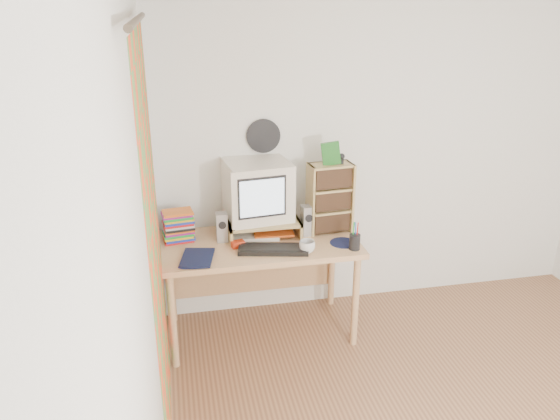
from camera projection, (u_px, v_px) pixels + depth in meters
name	position (u px, v px, depth m)	size (l,w,h in m)	color
back_wall	(381.00, 153.00, 4.23)	(3.50, 3.50, 0.00)	white
left_wall	(144.00, 282.00, 2.30)	(3.50, 3.50, 0.00)	white
curtain	(156.00, 254.00, 2.78)	(2.20, 2.20, 0.00)	#EC4921
wall_disc	(263.00, 136.00, 3.97)	(0.25, 0.25, 0.02)	black
desk	(258.00, 255.00, 3.99)	(1.40, 0.70, 0.75)	#DEAD77
monitor_riser	(263.00, 224.00, 3.95)	(0.52, 0.30, 0.12)	tan
crt_monitor	(258.00, 191.00, 3.90)	(0.44, 0.44, 0.42)	silver
speaker_left	(222.00, 227.00, 3.86)	(0.08, 0.08, 0.21)	#A6A6AA
speaker_right	(307.00, 220.00, 3.96)	(0.08, 0.08, 0.22)	#A6A6AA
keyboard	(273.00, 249.00, 3.72)	(0.48, 0.16, 0.03)	black
dvd_stack	(178.00, 222.00, 3.84)	(0.20, 0.15, 0.29)	brown
cd_rack	(330.00, 198.00, 3.96)	(0.31, 0.17, 0.52)	tan
mug	(307.00, 247.00, 3.70)	(0.11, 0.11, 0.09)	silver
diary	(182.00, 256.00, 3.60)	(0.25, 0.19, 0.05)	#0F1637
mousepad	(343.00, 243.00, 3.86)	(0.19, 0.19, 0.00)	black
pen_cup	(355.00, 239.00, 3.74)	(0.08, 0.08, 0.15)	black
papers	(262.00, 233.00, 3.98)	(0.33, 0.24, 0.04)	silver
red_box	(238.00, 244.00, 3.79)	(0.09, 0.06, 0.04)	red
game_box	(331.00, 154.00, 3.82)	(0.13, 0.03, 0.16)	#1C621D
webcam	(342.00, 158.00, 3.87)	(0.04, 0.04, 0.08)	black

